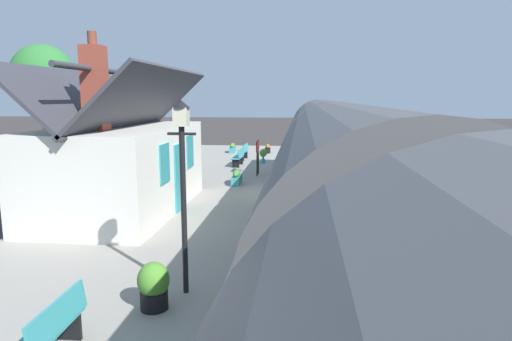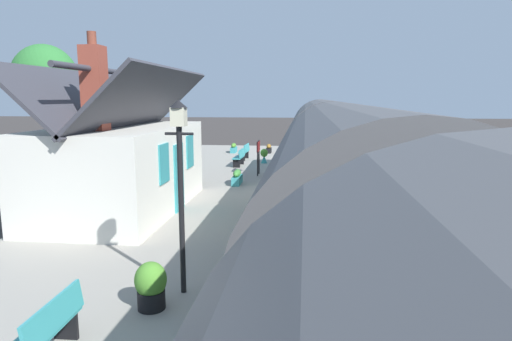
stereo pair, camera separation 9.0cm
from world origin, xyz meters
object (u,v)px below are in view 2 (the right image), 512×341
object	(u,v)px
bench_mid_platform	(245,151)
tree_distant	(45,81)
planter_under_sign	(151,285)
station_sign_board	(258,149)
planter_bench_right	(237,177)
planter_edge_near	(234,148)
planter_corner_building	(269,149)
bench_platform_end	(47,329)
planter_by_door	(192,173)
train	(347,232)
lamp_post_platform	(180,160)
station_building	(122,164)
tree_mid_background	(130,103)
planter_edge_far	(264,156)
bench_near_building	(240,157)
planter_bench_left	(175,159)

from	to	relation	value
bench_mid_platform	tree_distant	world-z (taller)	tree_distant
planter_under_sign	station_sign_board	size ratio (longest dim) A/B	0.52
bench_mid_platform	station_sign_board	distance (m)	5.13
planter_bench_right	planter_under_sign	bearing A→B (deg)	-178.91
planter_edge_near	planter_corner_building	distance (m)	2.26
bench_platform_end	planter_edge_near	bearing A→B (deg)	2.93
bench_mid_platform	planter_by_door	bearing A→B (deg)	170.14
train	station_sign_board	size ratio (longest dim) A/B	19.19
lamp_post_platform	planter_by_door	bearing A→B (deg)	13.62
station_building	tree_mid_background	size ratio (longest dim) A/B	1.30
planter_edge_far	bench_platform_end	bearing A→B (deg)	176.22
bench_near_building	lamp_post_platform	xyz separation A→B (m)	(-14.87, -1.17, 1.97)
train	planter_under_sign	xyz separation A→B (m)	(-0.42, 3.25, -0.90)
station_building	tree_distant	bearing A→B (deg)	40.25
bench_near_building	bench_platform_end	world-z (taller)	same
planter_corner_building	planter_bench_left	distance (m)	7.47
planter_by_door	planter_edge_near	bearing A→B (deg)	-0.48
planter_edge_far	tree_distant	xyz separation A→B (m)	(-0.33, 12.01, 3.99)
station_sign_board	bench_mid_platform	bearing A→B (deg)	14.79
bench_near_building	planter_corner_building	world-z (taller)	bench_near_building
train	planter_corner_building	bearing A→B (deg)	8.26
tree_mid_background	train	bearing A→B (deg)	-149.09
station_building	lamp_post_platform	world-z (taller)	station_building
bench_mid_platform	planter_edge_near	bearing A→B (deg)	20.21
planter_by_door	train	bearing A→B (deg)	-152.81
tree_distant	bench_platform_end	bearing A→B (deg)	-149.01
planter_edge_near	tree_mid_background	distance (m)	6.96
bench_platform_end	planter_edge_near	distance (m)	22.69
planter_corner_building	planter_bench_left	size ratio (longest dim) A/B	1.03
bench_near_building	planter_under_sign	xyz separation A→B (m)	(-15.55, -0.80, -0.06)
train	bench_platform_end	distance (m)	4.66
planter_edge_far	planter_bench_right	bearing A→B (deg)	174.54
bench_platform_end	planter_bench_right	size ratio (longest dim) A/B	1.29
station_building	planter_edge_near	distance (m)	14.83
train	station_building	size ratio (longest dim) A/B	4.23
bench_platform_end	planter_edge_far	xyz separation A→B (m)	(18.31, -1.21, -0.07)
planter_edge_far	planter_corner_building	xyz separation A→B (m)	(4.38, 0.11, -0.14)
planter_by_door	planter_bench_left	bearing A→B (deg)	25.38
bench_near_building	station_building	bearing A→B (deg)	165.88
bench_platform_end	station_building	bearing A→B (deg)	16.06
bench_near_building	tree_mid_background	bearing A→B (deg)	61.94
bench_mid_platform	planter_bench_left	distance (m)	4.35
station_building	planter_corner_building	distance (m)	15.20
planter_edge_far	lamp_post_platform	bearing A→B (deg)	-179.99
train	lamp_post_platform	distance (m)	3.11
station_building	planter_edge_near	size ratio (longest dim) A/B	7.27
planter_by_door	planter_bench_left	world-z (taller)	planter_by_door
train	bench_mid_platform	distance (m)	18.00
planter_by_door	planter_bench_left	distance (m)	4.59
planter_edge_far	planter_by_door	world-z (taller)	planter_edge_far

